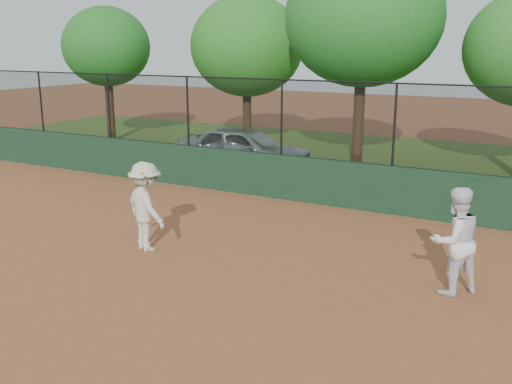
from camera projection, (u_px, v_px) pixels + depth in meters
The scene contains 10 objects.
ground at pixel (158, 279), 10.19m from camera, with size 80.00×80.00×0.00m, color #955330.
back_wall at pixel (298, 179), 15.15m from camera, with size 26.00×0.20×1.20m, color #1B3C22.
grass_strip at pixel (367, 161), 20.40m from camera, with size 36.00×12.00×0.01m, color #324F18.
parked_car at pixel (244, 149), 18.52m from camera, with size 1.79×4.45×1.51m, color #B8BDC3.
player_second at pixel (455, 241), 9.42m from camera, with size 0.89×0.69×1.83m, color white.
player_main at pixel (146, 206), 11.44m from camera, with size 1.34×1.08×1.82m.
fence_assembly at pixel (298, 117), 14.75m from camera, with size 26.00×0.06×2.00m.
tree_0 at pixel (106, 47), 23.73m from camera, with size 3.78×3.44×5.61m.
tree_1 at pixel (247, 46), 22.58m from camera, with size 4.60×4.18×5.99m.
tree_2 at pixel (363, 18), 18.31m from camera, with size 5.17×4.70×7.14m.
Camera 1 is at (6.07, -7.49, 4.06)m, focal length 40.00 mm.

